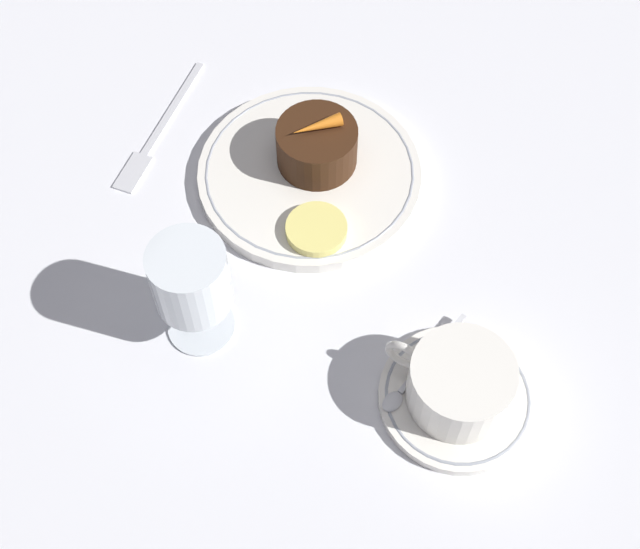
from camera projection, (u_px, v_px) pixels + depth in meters
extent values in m
plane|color=white|center=(310.00, 220.00, 0.90)|extent=(3.00, 3.00, 0.00)
cylinder|color=white|center=(310.00, 175.00, 0.92)|extent=(0.23, 0.23, 0.01)
torus|color=#999EA8|center=(309.00, 171.00, 0.92)|extent=(0.22, 0.22, 0.00)
cylinder|color=white|center=(457.00, 398.00, 0.79)|extent=(0.14, 0.14, 0.01)
torus|color=#999EA8|center=(457.00, 396.00, 0.79)|extent=(0.13, 0.13, 0.00)
cylinder|color=white|center=(460.00, 383.00, 0.77)|extent=(0.09, 0.09, 0.05)
cylinder|color=brown|center=(461.00, 382.00, 0.76)|extent=(0.08, 0.08, 0.04)
torus|color=white|center=(403.00, 355.00, 0.78)|extent=(0.04, 0.01, 0.04)
cube|color=silver|center=(433.00, 353.00, 0.81)|extent=(0.02, 0.10, 0.00)
ellipsoid|color=silver|center=(392.00, 402.00, 0.79)|extent=(0.02, 0.02, 0.00)
cylinder|color=silver|center=(201.00, 325.00, 0.84)|extent=(0.06, 0.06, 0.01)
cylinder|color=silver|center=(198.00, 311.00, 0.81)|extent=(0.01, 0.01, 0.05)
cylinder|color=silver|center=(190.00, 278.00, 0.76)|extent=(0.07, 0.07, 0.07)
cylinder|color=#5B0F1E|center=(192.00, 286.00, 0.77)|extent=(0.06, 0.06, 0.04)
cube|color=silver|center=(173.00, 107.00, 0.97)|extent=(0.03, 0.14, 0.01)
cube|color=silver|center=(133.00, 172.00, 0.93)|extent=(0.03, 0.05, 0.01)
cylinder|color=#381E0F|center=(317.00, 146.00, 0.90)|extent=(0.08, 0.08, 0.05)
cone|color=orange|center=(317.00, 126.00, 0.88)|extent=(0.04, 0.05, 0.01)
cylinder|color=#EFE075|center=(316.00, 229.00, 0.87)|extent=(0.06, 0.06, 0.01)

